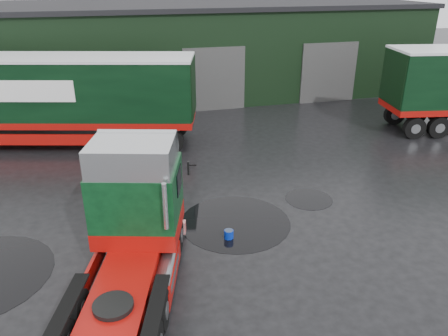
# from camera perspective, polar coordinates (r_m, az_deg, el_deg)

# --- Properties ---
(ground) EXTENTS (100.00, 100.00, 0.00)m
(ground) POSITION_cam_1_polar(r_m,az_deg,el_deg) (16.00, 3.57, -6.75)
(ground) COLOR black
(warehouse) EXTENTS (32.40, 12.40, 6.30)m
(warehouse) POSITION_cam_1_polar(r_m,az_deg,el_deg) (34.01, -3.76, 15.53)
(warehouse) COLOR black
(warehouse) RESTS_ON ground
(hero_tractor) EXTENTS (4.38, 6.94, 4.00)m
(hero_tractor) POSITION_cam_1_polar(r_m,az_deg,el_deg) (11.77, -12.91, -8.32)
(hero_tractor) COLOR #0A3217
(hero_tractor) RESTS_ON ground
(trailer_left) EXTENTS (14.99, 6.71, 4.57)m
(trailer_left) POSITION_cam_1_polar(r_m,az_deg,el_deg) (23.96, -21.78, 8.10)
(trailer_left) COLOR silver
(trailer_left) RESTS_ON ground
(wash_bucket) EXTENTS (0.32, 0.32, 0.30)m
(wash_bucket) POSITION_cam_1_polar(r_m,az_deg,el_deg) (14.87, 0.63, -8.65)
(wash_bucket) COLOR #0726AC
(wash_bucket) RESTS_ON ground
(tree_back_a) EXTENTS (4.40, 4.40, 9.50)m
(tree_back_a) POSITION_cam_1_polar(r_m,az_deg,el_deg) (43.18, -17.66, 18.47)
(tree_back_a) COLOR black
(tree_back_a) RESTS_ON ground
(tree_back_b) EXTENTS (4.40, 4.40, 7.50)m
(tree_back_b) POSITION_cam_1_polar(r_m,az_deg,el_deg) (45.59, 4.05, 18.44)
(tree_back_b) COLOR black
(tree_back_b) RESTS_ON ground
(puddle_0) EXTENTS (3.98, 3.98, 0.01)m
(puddle_0) POSITION_cam_1_polar(r_m,az_deg,el_deg) (15.82, 1.47, -7.08)
(puddle_0) COLOR black
(puddle_0) RESTS_ON ground
(puddle_1) EXTENTS (1.87, 1.87, 0.01)m
(puddle_1) POSITION_cam_1_polar(r_m,az_deg,el_deg) (17.68, 11.01, -3.99)
(puddle_1) COLOR black
(puddle_1) RESTS_ON ground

